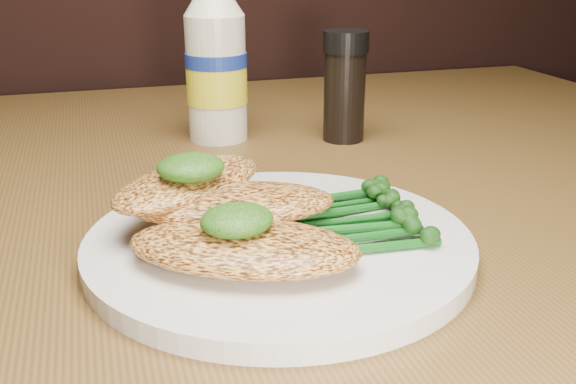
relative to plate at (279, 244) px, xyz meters
name	(u,v)px	position (x,y,z in m)	size (l,w,h in m)	color
plate	(279,244)	(0.00, 0.00, 0.00)	(0.26, 0.26, 0.01)	silver
chicken_front	(244,247)	(-0.03, -0.04, 0.02)	(0.15, 0.08, 0.02)	#E49E48
chicken_mid	(233,204)	(-0.03, 0.02, 0.03)	(0.14, 0.07, 0.02)	#E49E48
chicken_back	(189,183)	(-0.05, 0.05, 0.03)	(0.13, 0.07, 0.02)	#E49E48
pesto_front	(237,220)	(-0.04, -0.03, 0.04)	(0.05, 0.04, 0.02)	black
pesto_back	(191,168)	(-0.05, 0.03, 0.05)	(0.05, 0.04, 0.02)	black
broccolini_bundle	(337,213)	(0.04, 0.00, 0.02)	(0.13, 0.10, 0.02)	#104D15
mayo_bottle	(216,54)	(0.02, 0.29, 0.08)	(0.06, 0.06, 0.18)	#EAE5C6
pepper_grinder	(345,87)	(0.14, 0.25, 0.05)	(0.05, 0.05, 0.12)	black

